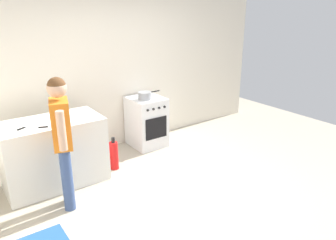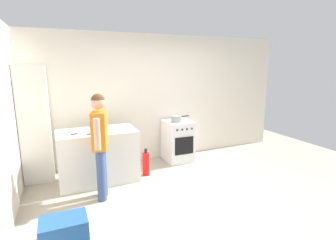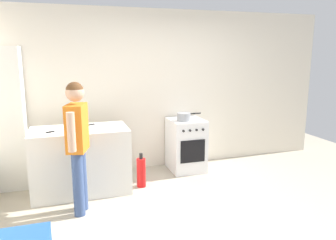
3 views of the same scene
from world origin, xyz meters
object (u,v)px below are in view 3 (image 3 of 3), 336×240
Objects in this scene: knife_paring at (83,133)px; person at (77,137)px; larder_cabinet at (7,119)px; knife_utility at (73,133)px; knife_carving at (85,126)px; pot at (184,117)px; fire_extinguisher at (141,172)px; knife_bread at (58,131)px; oven_left at (186,145)px.

person is (-0.08, -0.38, 0.04)m from knife_paring.
knife_utility is at bearing -38.84° from larder_cabinet.
person reaches higher than knife_carving.
larder_cabinet reaches higher than knife_paring.
knife_paring is 0.39m from person.
person is (-0.14, -0.78, 0.04)m from knife_carving.
pot reaches higher than fire_extinguisher.
fire_extinguisher is 2.03m from larder_cabinet.
pot is 1.92m from person.
pot is 1.13m from fire_extinguisher.
larder_cabinet is at bearing 175.92° from pot.
knife_utility is 1.12m from larder_cabinet.
pot is 0.20× the size of larder_cabinet.
knife_carving is 0.19× the size of person.
knife_bread is 0.64× the size of fire_extinguisher.
knife_paring is at bearing -17.96° from knife_utility.
knife_bread is at bearing -167.72° from oven_left.
larder_cabinet reaches higher than person.
larder_cabinet is (-0.87, 0.70, 0.10)m from knife_utility.
pot is at bearing 5.68° from knife_carving.
knife_bread is (-1.90, -0.35, -0.01)m from pot.
knife_carving is 0.61× the size of fire_extinguisher.
larder_cabinet is at bearing 128.92° from person.
pot is 0.25× the size of person.
knife_carving is 1.23× the size of knife_utility.
pot reaches higher than knife_utility.
knife_bread is at bearing -169.64° from pot.
knife_paring is at bearing -36.80° from larder_cabinet.
person is at bearing -102.57° from knife_paring.
knife_paring is (-1.66, -0.64, 0.48)m from oven_left.
knife_paring reaches higher than oven_left.
pot is 1.94m from knife_bread.
pot is 1.61× the size of knife_utility.
pot is 1.78m from knife_utility.
pot reaches higher than knife_bread.
knife_paring is at bearing -33.40° from knife_bread.
oven_left is 4.43× the size of knife_paring.
larder_cabinet is (-1.78, 0.58, 0.78)m from fire_extinguisher.
knife_utility is 0.12× the size of larder_cabinet.
knife_bread is 0.86m from larder_cabinet.
knife_bread is (-0.37, -0.20, -0.00)m from knife_carving.
knife_utility is at bearing 94.49° from person.
person is (0.03, -0.42, 0.04)m from knife_utility.
knife_utility is at bearing 162.04° from knife_paring.
oven_left is at bearing 48.83° from pot.
oven_left is 2.09m from person.
knife_carving is 1.04m from fire_extinguisher.
oven_left is at bearing 28.78° from fire_extinguisher.
knife_carving is 1.10m from larder_cabinet.
person is (-1.75, -1.02, 0.52)m from oven_left.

